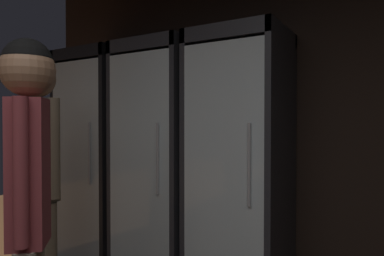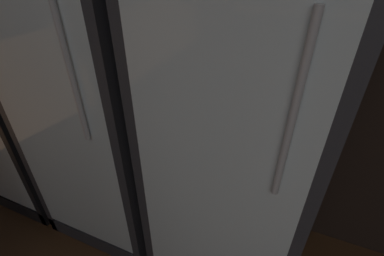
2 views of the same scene
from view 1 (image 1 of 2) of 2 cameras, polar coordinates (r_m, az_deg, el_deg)
name	(u,v)px [view 1 (image 1 of 2)]	position (r m, az deg, el deg)	size (l,w,h in m)	color
wall_back	(367,113)	(2.59, 27.12, 2.25)	(6.00, 0.06, 2.80)	black
cooler_far_left	(104,162)	(3.28, -14.38, -5.53)	(0.64, 0.61, 1.97)	black
cooler_left	(164,167)	(2.83, -4.60, -6.50)	(0.64, 0.61, 1.97)	#2B2B30
cooler_center	(242,173)	(2.50, 8.35, -7.48)	(0.64, 0.61, 1.97)	#2B2B30
shopper_near	(37,162)	(2.32, -24.38, -5.13)	(0.34, 0.23, 1.74)	#72604C
shopper_far	(29,179)	(1.60, -25.51, -7.73)	(0.23, 0.23, 1.69)	gray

